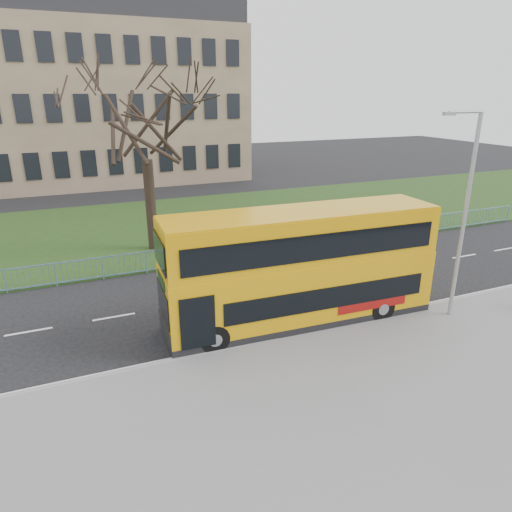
{
  "coord_description": "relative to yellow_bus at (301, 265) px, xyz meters",
  "views": [
    {
      "loc": [
        -7.04,
        -14.23,
        8.21
      ],
      "look_at": [
        -0.65,
        1.0,
        2.27
      ],
      "focal_mm": 32.0,
      "sensor_mm": 36.0,
      "label": 1
    }
  ],
  "objects": [
    {
      "name": "street_lamp",
      "position": [
        5.41,
        -1.99,
        1.97
      ],
      "size": [
        1.6,
        0.25,
        7.53
      ],
      "rotation": [
        0.0,
        0.0,
        -0.06
      ],
      "color": "#9A9DA3",
      "rests_on": "pavement"
    },
    {
      "name": "kerb",
      "position": [
        -0.5,
        -1.04,
        -2.2
      ],
      "size": [
        80.0,
        0.2,
        0.14
      ],
      "primitive_type": "cube",
      "color": "gray",
      "rests_on": "ground"
    },
    {
      "name": "pavement",
      "position": [
        -0.5,
        -6.24,
        -2.21
      ],
      "size": [
        80.0,
        10.5,
        0.12
      ],
      "primitive_type": "cube",
      "color": "slate",
      "rests_on": "ground"
    },
    {
      "name": "bare_tree",
      "position": [
        -3.5,
        10.51,
        3.58
      ],
      "size": [
        8.08,
        8.08,
        11.54
      ],
      "primitive_type": null,
      "color": "black",
      "rests_on": "grass_verge"
    },
    {
      "name": "ground",
      "position": [
        -0.5,
        0.51,
        -2.27
      ],
      "size": [
        120.0,
        120.0,
        0.0
      ],
      "primitive_type": "plane",
      "color": "black",
      "rests_on": "ground"
    },
    {
      "name": "grass_verge",
      "position": [
        -0.5,
        14.81,
        -2.23
      ],
      "size": [
        80.0,
        15.4,
        0.08
      ],
      "primitive_type": "cube",
      "color": "#1C3413",
      "rests_on": "ground"
    },
    {
      "name": "guard_railing",
      "position": [
        -0.5,
        7.11,
        -1.72
      ],
      "size": [
        40.0,
        0.12,
        1.1
      ],
      "primitive_type": null,
      "color": "#6592B4",
      "rests_on": "ground"
    },
    {
      "name": "civic_building",
      "position": [
        -5.5,
        35.51,
        4.73
      ],
      "size": [
        30.0,
        15.0,
        14.0
      ],
      "primitive_type": "cube",
      "color": "#7D674F",
      "rests_on": "ground"
    },
    {
      "name": "yellow_bus",
      "position": [
        0.0,
        0.0,
        0.0
      ],
      "size": [
        10.2,
        2.84,
        4.24
      ],
      "rotation": [
        0.0,
        0.0,
        -0.04
      ],
      "color": "#DC9B09",
      "rests_on": "ground"
    }
  ]
}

